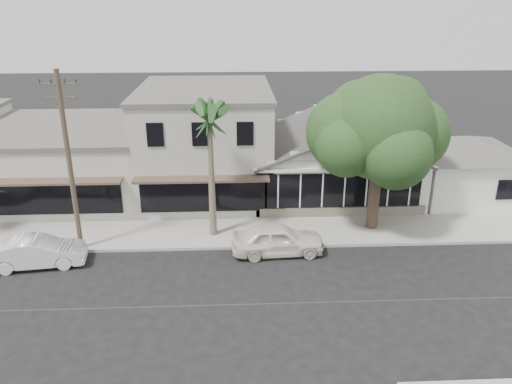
{
  "coord_description": "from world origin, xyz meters",
  "views": [
    {
      "loc": [
        -1.23,
        -17.62,
        11.91
      ],
      "look_at": [
        -0.13,
        6.0,
        2.68
      ],
      "focal_mm": 35.0,
      "sensor_mm": 36.0,
      "label": 1
    }
  ],
  "objects_px": {
    "car_1": "(38,252)",
    "car_0": "(278,239)",
    "utility_pole": "(69,160)",
    "shade_tree": "(377,130)"
  },
  "relations": [
    {
      "from": "car_1",
      "to": "utility_pole",
      "type": "bearing_deg",
      "value": -54.01
    },
    {
      "from": "utility_pole",
      "to": "car_0",
      "type": "height_order",
      "value": "utility_pole"
    },
    {
      "from": "car_0",
      "to": "car_1",
      "type": "distance_m",
      "value": 11.46
    },
    {
      "from": "car_0",
      "to": "car_1",
      "type": "height_order",
      "value": "car_0"
    },
    {
      "from": "utility_pole",
      "to": "car_1",
      "type": "xyz_separation_m",
      "value": [
        -1.56,
        -1.49,
        -4.07
      ]
    },
    {
      "from": "car_1",
      "to": "car_0",
      "type": "bearing_deg",
      "value": -94.09
    },
    {
      "from": "utility_pole",
      "to": "car_0",
      "type": "relative_size",
      "value": 1.98
    },
    {
      "from": "car_1",
      "to": "shade_tree",
      "type": "xyz_separation_m",
      "value": [
        16.77,
        3.48,
        4.84
      ]
    },
    {
      "from": "utility_pole",
      "to": "car_1",
      "type": "bearing_deg",
      "value": -136.41
    },
    {
      "from": "car_1",
      "to": "shade_tree",
      "type": "distance_m",
      "value": 17.8
    }
  ]
}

